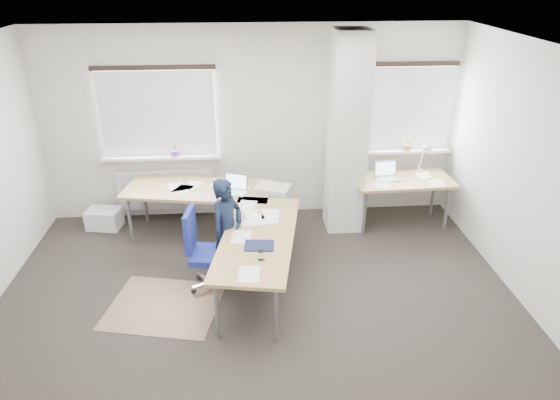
{
  "coord_description": "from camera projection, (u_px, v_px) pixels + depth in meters",
  "views": [
    {
      "loc": [
        -0.1,
        -4.47,
        3.53
      ],
      "look_at": [
        0.3,
        0.9,
        0.95
      ],
      "focal_mm": 32.0,
      "sensor_mm": 36.0,
      "label": 1
    }
  ],
  "objects": [
    {
      "name": "ground",
      "position": [
        259.0,
        312.0,
        5.55
      ],
      "size": [
        6.0,
        6.0,
        0.0
      ],
      "primitive_type": "plane",
      "color": "black",
      "rests_on": "ground"
    },
    {
      "name": "room_shell",
      "position": [
        272.0,
        150.0,
        5.22
      ],
      "size": [
        6.04,
        5.04,
        2.82
      ],
      "color": "beige",
      "rests_on": "ground"
    },
    {
      "name": "floor_mat",
      "position": [
        164.0,
        306.0,
        5.66
      ],
      "size": [
        1.4,
        1.25,
        0.01
      ],
      "primitive_type": "cube",
      "rotation": [
        0.0,
        0.0,
        -0.21
      ],
      "color": "brown",
      "rests_on": "ground"
    },
    {
      "name": "white_crate",
      "position": [
        104.0,
        218.0,
        7.27
      ],
      "size": [
        0.52,
        0.41,
        0.28
      ],
      "primitive_type": "cube",
      "rotation": [
        0.0,
        0.0,
        -0.18
      ],
      "color": "white",
      "rests_on": "ground"
    },
    {
      "name": "desk_main",
      "position": [
        230.0,
        212.0,
        6.25
      ],
      "size": [
        2.4,
        2.98,
        0.96
      ],
      "rotation": [
        0.0,
        0.0,
        -0.17
      ],
      "color": "#9F7B44",
      "rests_on": "ground"
    },
    {
      "name": "desk_side",
      "position": [
        403.0,
        182.0,
        7.13
      ],
      "size": [
        1.43,
        0.75,
        1.22
      ],
      "rotation": [
        0.0,
        0.0,
        0.04
      ],
      "color": "#9F7B44",
      "rests_on": "ground"
    },
    {
      "name": "task_chair",
      "position": [
        209.0,
        267.0,
        5.87
      ],
      "size": [
        0.56,
        0.55,
        1.02
      ],
      "rotation": [
        0.0,
        0.0,
        -0.14
      ],
      "color": "navy",
      "rests_on": "ground"
    },
    {
      "name": "person",
      "position": [
        227.0,
        231.0,
        5.87
      ],
      "size": [
        0.54,
        0.57,
        1.32
      ],
      "primitive_type": "imported",
      "rotation": [
        0.0,
        0.0,
        0.91
      ],
      "color": "black",
      "rests_on": "ground"
    }
  ]
}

